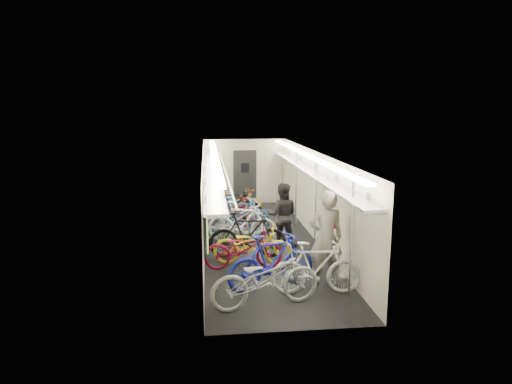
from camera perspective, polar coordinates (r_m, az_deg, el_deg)
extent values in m
plane|color=black|center=(12.35, 0.58, -6.21)|extent=(10.00, 10.00, 0.00)
plane|color=white|center=(11.88, 0.60, 4.94)|extent=(10.00, 10.00, 0.00)
plane|color=beige|center=(11.98, -6.55, -0.90)|extent=(0.00, 10.00, 10.00)
plane|color=beige|center=(12.32, 7.53, -0.59)|extent=(0.00, 10.00, 10.00)
plane|color=beige|center=(16.96, -1.42, 2.58)|extent=(3.00, 0.00, 3.00)
plane|color=beige|center=(7.28, 5.33, -8.51)|extent=(3.00, 0.00, 3.00)
cube|color=black|center=(8.85, -6.37, -4.71)|extent=(0.06, 1.10, 0.80)
cube|color=#98C255|center=(8.85, -6.11, -4.71)|extent=(0.02, 0.96, 0.66)
cube|color=black|center=(10.99, -6.37, -1.68)|extent=(0.06, 1.10, 0.80)
cube|color=#98C255|center=(10.99, -6.16, -1.67)|extent=(0.02, 0.96, 0.66)
cube|color=black|center=(13.15, -6.36, 0.36)|extent=(0.06, 1.10, 0.80)
cube|color=#98C255|center=(13.14, -6.19, 0.37)|extent=(0.02, 0.96, 0.66)
cube|color=black|center=(15.31, -6.36, 1.83)|extent=(0.06, 1.10, 0.80)
cube|color=#98C255|center=(15.31, -6.21, 1.83)|extent=(0.02, 0.96, 0.66)
cube|color=yellow|center=(9.90, -6.31, -2.75)|extent=(0.02, 0.22, 0.30)
cube|color=yellow|center=(12.05, -6.32, -0.33)|extent=(0.02, 0.22, 0.30)
cube|color=yellow|center=(14.22, -6.33, 1.35)|extent=(0.02, 0.22, 0.30)
cube|color=black|center=(16.93, -1.40, 1.88)|extent=(0.85, 0.08, 2.00)
cube|color=#999BA0|center=(11.85, -5.56, 2.54)|extent=(0.40, 9.70, 0.05)
cube|color=#999BA0|center=(12.15, 6.61, 2.72)|extent=(0.40, 9.70, 0.05)
cylinder|color=silver|center=(11.85, -3.97, 3.05)|extent=(0.04, 9.70, 0.04)
cylinder|color=silver|center=(12.07, 5.09, 3.17)|extent=(0.04, 9.70, 0.04)
cube|color=white|center=(11.80, -5.21, 4.56)|extent=(0.18, 9.60, 0.04)
cube|color=white|center=(12.09, 6.28, 4.69)|extent=(0.18, 9.60, 0.04)
cylinder|color=silver|center=(8.70, 11.86, -5.48)|extent=(0.05, 0.05, 2.38)
cylinder|color=silver|center=(11.31, 7.50, -1.60)|extent=(0.05, 0.05, 2.38)
cylinder|color=silver|center=(13.71, 5.04, 0.60)|extent=(0.05, 0.05, 2.38)
cylinder|color=silver|center=(16.14, 3.31, 2.15)|extent=(0.05, 0.05, 2.38)
imported|color=#A0A1A4|center=(8.34, 1.22, -10.76)|extent=(2.16, 1.16, 1.08)
imported|color=#19239B|center=(9.11, 1.99, -8.68)|extent=(1.96, 1.11, 1.14)
imported|color=maroon|center=(10.24, -1.59, -7.09)|extent=(1.78, 0.65, 0.93)
imported|color=black|center=(10.93, -1.03, -5.40)|extent=(1.90, 0.65, 1.12)
imported|color=yellow|center=(10.48, -0.50, -6.63)|extent=(1.88, 0.96, 0.94)
imported|color=silver|center=(11.99, -1.72, -3.88)|extent=(1.98, 1.16, 1.15)
imported|color=#A8A9AC|center=(12.69, -2.60, -3.37)|extent=(2.06, 1.27, 1.02)
imported|color=navy|center=(12.98, -2.06, -2.95)|extent=(1.80, 0.62, 1.07)
imported|color=maroon|center=(13.52, -3.26, -2.72)|extent=(1.86, 1.18, 0.92)
imported|color=black|center=(14.29, -2.81, -1.68)|extent=(1.80, 0.61, 1.07)
imported|color=orange|center=(14.79, -2.42, -1.50)|extent=(1.90, 1.16, 0.94)
imported|color=white|center=(8.96, 7.55, -9.39)|extent=(1.78, 0.60, 1.05)
imported|color=gray|center=(9.35, 8.73, -5.68)|extent=(0.72, 0.48, 1.95)
imported|color=black|center=(11.72, 3.29, -2.92)|extent=(0.92, 0.78, 1.67)
cube|color=red|center=(9.57, 9.28, -3.43)|extent=(0.28, 0.19, 0.38)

